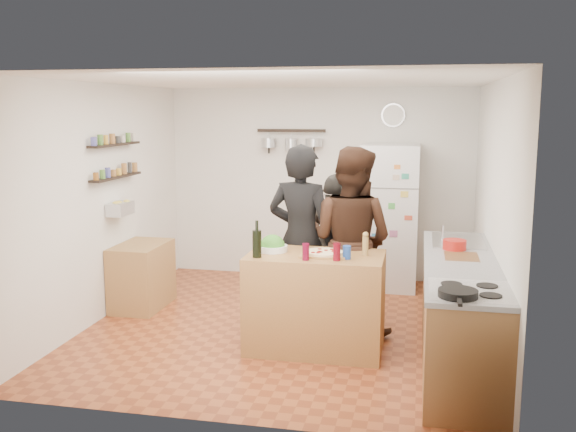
% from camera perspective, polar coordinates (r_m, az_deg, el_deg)
% --- Properties ---
extents(room_shell, '(4.20, 4.20, 4.20)m').
position_cam_1_polar(room_shell, '(6.81, 0.49, 1.22)').
color(room_shell, brown).
rests_on(room_shell, ground).
extents(prep_island, '(1.25, 0.72, 0.91)m').
position_cam_1_polar(prep_island, '(6.03, 2.44, -7.65)').
color(prep_island, olive).
rests_on(prep_island, floor).
extents(pizza_board, '(0.42, 0.34, 0.02)m').
position_cam_1_polar(pizza_board, '(5.88, 3.22, -3.41)').
color(pizza_board, olive).
rests_on(pizza_board, prep_island).
extents(pizza, '(0.34, 0.34, 0.02)m').
position_cam_1_polar(pizza, '(5.87, 3.22, -3.23)').
color(pizza, beige).
rests_on(pizza, pizza_board).
extents(salad_bowl, '(0.28, 0.28, 0.06)m').
position_cam_1_polar(salad_bowl, '(6.03, -1.39, -2.89)').
color(salad_bowl, silver).
rests_on(salad_bowl, prep_island).
extents(wine_bottle, '(0.08, 0.08, 0.25)m').
position_cam_1_polar(wine_bottle, '(5.77, -2.78, -2.49)').
color(wine_bottle, black).
rests_on(wine_bottle, prep_island).
extents(wine_glass_near, '(0.06, 0.06, 0.15)m').
position_cam_1_polar(wine_glass_near, '(5.67, 1.59, -3.20)').
color(wine_glass_near, '#56071E').
rests_on(wine_glass_near, prep_island).
extents(wine_glass_far, '(0.07, 0.07, 0.16)m').
position_cam_1_polar(wine_glass_far, '(5.67, 4.35, -3.19)').
color(wine_glass_far, '#5C0714').
rests_on(wine_glass_far, prep_island).
extents(pepper_mill, '(0.05, 0.05, 0.17)m').
position_cam_1_polar(pepper_mill, '(5.89, 6.89, -2.68)').
color(pepper_mill, '#9D7B42').
rests_on(pepper_mill, prep_island).
extents(salt_canister, '(0.07, 0.07, 0.12)m').
position_cam_1_polar(salt_canister, '(5.74, 5.25, -3.24)').
color(salt_canister, '#1B4098').
rests_on(salt_canister, prep_island).
extents(person_left, '(0.77, 0.58, 1.90)m').
position_cam_1_polar(person_left, '(6.42, 1.15, -2.03)').
color(person_left, black).
rests_on(person_left, floor).
extents(person_center, '(1.11, 1.00, 1.87)m').
position_cam_1_polar(person_center, '(6.41, 5.59, -2.20)').
color(person_center, black).
rests_on(person_center, floor).
extents(person_back, '(0.96, 0.84, 1.55)m').
position_cam_1_polar(person_back, '(6.90, 4.19, -2.68)').
color(person_back, '#2A2825').
rests_on(person_back, floor).
extents(counter_run, '(0.63, 2.63, 0.90)m').
position_cam_1_polar(counter_run, '(5.96, 15.06, -8.23)').
color(counter_run, '#9E7042').
rests_on(counter_run, floor).
extents(stove_top, '(0.60, 0.62, 0.02)m').
position_cam_1_polar(stove_top, '(4.92, 15.90, -6.47)').
color(stove_top, white).
rests_on(stove_top, counter_run).
extents(skillet, '(0.28, 0.28, 0.05)m').
position_cam_1_polar(skillet, '(4.72, 14.87, -6.66)').
color(skillet, black).
rests_on(skillet, stove_top).
extents(sink, '(0.50, 0.80, 0.03)m').
position_cam_1_polar(sink, '(6.67, 14.83, -2.21)').
color(sink, silver).
rests_on(sink, counter_run).
extents(cutting_board, '(0.30, 0.40, 0.02)m').
position_cam_1_polar(cutting_board, '(6.00, 15.17, -3.57)').
color(cutting_board, brown).
rests_on(cutting_board, counter_run).
extents(red_bowl, '(0.22, 0.22, 0.09)m').
position_cam_1_polar(red_bowl, '(6.26, 14.58, -2.48)').
color(red_bowl, '#AF1B14').
rests_on(red_bowl, counter_run).
extents(fridge, '(0.70, 0.68, 1.80)m').
position_cam_1_polar(fridge, '(8.09, 8.99, -0.07)').
color(fridge, white).
rests_on(fridge, floor).
extents(wall_clock, '(0.30, 0.03, 0.30)m').
position_cam_1_polar(wall_clock, '(8.31, 9.33, 8.83)').
color(wall_clock, silver).
rests_on(wall_clock, back_wall).
extents(spice_shelf_lower, '(0.12, 1.00, 0.02)m').
position_cam_1_polar(spice_shelf_lower, '(7.23, -15.01, 3.38)').
color(spice_shelf_lower, black).
rests_on(spice_shelf_lower, left_wall).
extents(spice_shelf_upper, '(0.12, 1.00, 0.02)m').
position_cam_1_polar(spice_shelf_upper, '(7.20, -15.13, 6.15)').
color(spice_shelf_upper, black).
rests_on(spice_shelf_upper, left_wall).
extents(produce_basket, '(0.18, 0.35, 0.14)m').
position_cam_1_polar(produce_basket, '(7.26, -14.68, 0.63)').
color(produce_basket, silver).
rests_on(produce_basket, left_wall).
extents(side_table, '(0.50, 0.80, 0.73)m').
position_cam_1_polar(side_table, '(7.47, -12.85, -5.19)').
color(side_table, '#A57A45').
rests_on(side_table, floor).
extents(pot_rack, '(0.90, 0.04, 0.04)m').
position_cam_1_polar(pot_rack, '(8.39, 0.29, 7.60)').
color(pot_rack, black).
rests_on(pot_rack, back_wall).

